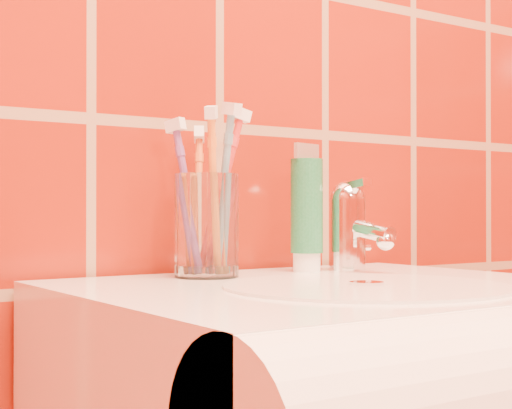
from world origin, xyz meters
TOP-DOWN VIEW (x-y plane):
  - glass_tumbler at (-0.07, 1.11)m, footprint 0.08×0.08m
  - toothpaste_tube at (0.08, 1.11)m, footprint 0.05×0.04m
  - faucet at (0.14, 1.09)m, footprint 0.05×0.11m
  - toothbrush_0 at (-0.05, 1.12)m, footprint 0.09×0.08m
  - toothbrush_1 at (-0.06, 1.09)m, footprint 0.04×0.10m
  - toothbrush_2 at (-0.07, 1.14)m, footprint 0.12×0.14m
  - toothbrush_3 at (-0.09, 1.12)m, footprint 0.08×0.11m
  - toothbrush_4 at (-0.08, 1.09)m, footprint 0.09×0.10m

SIDE VIEW (x-z plane):
  - glass_tumbler at x=-0.07m, z-range 0.85..0.97m
  - faucet at x=0.14m, z-range 0.85..0.97m
  - toothpaste_tube at x=0.08m, z-range 0.84..1.01m
  - toothbrush_2 at x=-0.07m, z-range 0.84..1.04m
  - toothbrush_3 at x=-0.09m, z-range 0.84..1.05m
  - toothbrush_4 at x=-0.08m, z-range 0.84..1.06m
  - toothbrush_0 at x=-0.05m, z-range 0.85..1.06m
  - toothbrush_1 at x=-0.06m, z-range 0.84..1.06m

